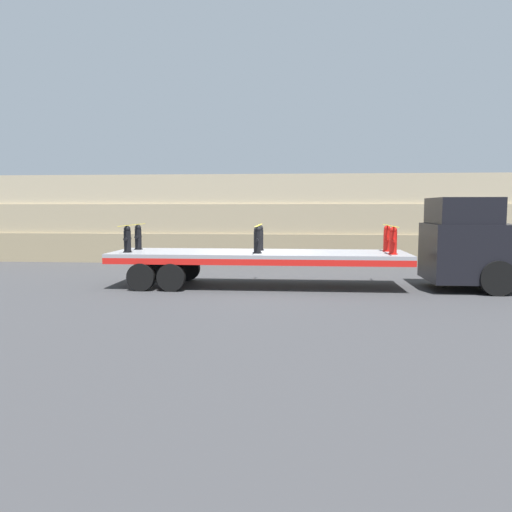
{
  "coord_description": "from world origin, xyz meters",
  "views": [
    {
      "loc": [
        1.34,
        -16.81,
        2.7
      ],
      "look_at": [
        -0.09,
        0.0,
        1.05
      ],
      "focal_mm": 35.0,
      "sensor_mm": 36.0,
      "label": 1
    }
  ],
  "objects_px": {
    "truck_cab": "(472,244)",
    "flatbed_trailer": "(238,258)",
    "fire_hydrant_red_near_2": "(393,241)",
    "fire_hydrant_black_far_0": "(138,237)",
    "fire_hydrant_black_near_1": "(257,240)",
    "fire_hydrant_black_far_1": "(260,238)",
    "fire_hydrant_black_near_0": "(127,239)",
    "fire_hydrant_red_far_2": "(387,239)"
  },
  "relations": [
    {
      "from": "flatbed_trailer",
      "to": "fire_hydrant_black_far_1",
      "type": "xyz_separation_m",
      "value": [
        0.71,
        0.57,
        0.66
      ]
    },
    {
      "from": "fire_hydrant_red_far_2",
      "to": "truck_cab",
      "type": "bearing_deg",
      "value": -12.13
    },
    {
      "from": "flatbed_trailer",
      "to": "truck_cab",
      "type": "bearing_deg",
      "value": 0.0
    },
    {
      "from": "fire_hydrant_black_far_1",
      "to": "fire_hydrant_red_far_2",
      "type": "distance_m",
      "value": 4.37
    },
    {
      "from": "truck_cab",
      "to": "fire_hydrant_red_near_2",
      "type": "bearing_deg",
      "value": -167.87
    },
    {
      "from": "truck_cab",
      "to": "fire_hydrant_black_near_1",
      "type": "bearing_deg",
      "value": -175.38
    },
    {
      "from": "truck_cab",
      "to": "fire_hydrant_red_far_2",
      "type": "relative_size",
      "value": 3.37
    },
    {
      "from": "flatbed_trailer",
      "to": "fire_hydrant_black_near_1",
      "type": "xyz_separation_m",
      "value": [
        0.71,
        -0.57,
        0.66
      ]
    },
    {
      "from": "fire_hydrant_black_far_0",
      "to": "flatbed_trailer",
      "type": "bearing_deg",
      "value": -8.79
    },
    {
      "from": "fire_hydrant_black_far_0",
      "to": "fire_hydrant_black_near_0",
      "type": "bearing_deg",
      "value": -90.0
    },
    {
      "from": "fire_hydrant_black_near_0",
      "to": "fire_hydrant_red_far_2",
      "type": "relative_size",
      "value": 1.0
    },
    {
      "from": "flatbed_trailer",
      "to": "fire_hydrant_red_far_2",
      "type": "bearing_deg",
      "value": 6.34
    },
    {
      "from": "fire_hydrant_black_far_1",
      "to": "fire_hydrant_red_far_2",
      "type": "bearing_deg",
      "value": 0.0
    },
    {
      "from": "fire_hydrant_red_near_2",
      "to": "flatbed_trailer",
      "type": "bearing_deg",
      "value": 173.66
    },
    {
      "from": "fire_hydrant_black_far_1",
      "to": "fire_hydrant_black_far_0",
      "type": "bearing_deg",
      "value": 180.0
    },
    {
      "from": "fire_hydrant_red_near_2",
      "to": "fire_hydrant_red_far_2",
      "type": "distance_m",
      "value": 1.13
    },
    {
      "from": "fire_hydrant_red_near_2",
      "to": "fire_hydrant_black_far_1",
      "type": "bearing_deg",
      "value": 165.5
    },
    {
      "from": "fire_hydrant_black_near_1",
      "to": "fire_hydrant_black_near_0",
      "type": "bearing_deg",
      "value": 180.0
    },
    {
      "from": "fire_hydrant_black_near_1",
      "to": "fire_hydrant_black_far_0",
      "type": "bearing_deg",
      "value": 165.5
    },
    {
      "from": "fire_hydrant_black_far_0",
      "to": "fire_hydrant_black_near_1",
      "type": "bearing_deg",
      "value": -14.5
    },
    {
      "from": "fire_hydrant_black_near_0",
      "to": "flatbed_trailer",
      "type": "bearing_deg",
      "value": 8.79
    },
    {
      "from": "fire_hydrant_red_near_2",
      "to": "fire_hydrant_red_far_2",
      "type": "relative_size",
      "value": 1.0
    },
    {
      "from": "fire_hydrant_black_near_1",
      "to": "fire_hydrant_black_far_1",
      "type": "xyz_separation_m",
      "value": [
        0.0,
        1.13,
        0.0
      ]
    },
    {
      "from": "fire_hydrant_black_near_1",
      "to": "fire_hydrant_black_far_1",
      "type": "relative_size",
      "value": 1.0
    },
    {
      "from": "truck_cab",
      "to": "flatbed_trailer",
      "type": "bearing_deg",
      "value": 180.0
    },
    {
      "from": "flatbed_trailer",
      "to": "fire_hydrant_black_far_0",
      "type": "distance_m",
      "value": 3.76
    },
    {
      "from": "truck_cab",
      "to": "fire_hydrant_black_far_0",
      "type": "xyz_separation_m",
      "value": [
        -11.37,
        0.57,
        0.12
      ]
    },
    {
      "from": "truck_cab",
      "to": "fire_hydrant_black_near_0",
      "type": "bearing_deg",
      "value": -177.15
    },
    {
      "from": "fire_hydrant_black_near_1",
      "to": "fire_hydrant_black_far_1",
      "type": "bearing_deg",
      "value": 90.0
    },
    {
      "from": "fire_hydrant_black_near_0",
      "to": "fire_hydrant_black_far_0",
      "type": "distance_m",
      "value": 1.13
    },
    {
      "from": "fire_hydrant_red_far_2",
      "to": "fire_hydrant_black_near_1",
      "type": "bearing_deg",
      "value": -165.5
    },
    {
      "from": "flatbed_trailer",
      "to": "fire_hydrant_black_far_1",
      "type": "height_order",
      "value": "fire_hydrant_black_far_1"
    },
    {
      "from": "fire_hydrant_red_far_2",
      "to": "fire_hydrant_black_far_1",
      "type": "bearing_deg",
      "value": 180.0
    },
    {
      "from": "truck_cab",
      "to": "fire_hydrant_black_far_1",
      "type": "relative_size",
      "value": 3.37
    },
    {
      "from": "flatbed_trailer",
      "to": "fire_hydrant_black_near_1",
      "type": "height_order",
      "value": "fire_hydrant_black_near_1"
    },
    {
      "from": "fire_hydrant_black_near_1",
      "to": "fire_hydrant_red_near_2",
      "type": "relative_size",
      "value": 1.0
    },
    {
      "from": "fire_hydrant_black_near_0",
      "to": "fire_hydrant_black_near_1",
      "type": "distance_m",
      "value": 4.37
    },
    {
      "from": "fire_hydrant_black_near_1",
      "to": "fire_hydrant_red_far_2",
      "type": "height_order",
      "value": "same"
    },
    {
      "from": "fire_hydrant_black_far_0",
      "to": "fire_hydrant_red_far_2",
      "type": "distance_m",
      "value": 8.74
    },
    {
      "from": "fire_hydrant_black_near_1",
      "to": "truck_cab",
      "type": "bearing_deg",
      "value": 4.62
    },
    {
      "from": "fire_hydrant_black_near_0",
      "to": "fire_hydrant_red_far_2",
      "type": "distance_m",
      "value": 8.82
    },
    {
      "from": "fire_hydrant_black_near_0",
      "to": "fire_hydrant_black_far_1",
      "type": "xyz_separation_m",
      "value": [
        4.37,
        1.13,
        0.0
      ]
    }
  ]
}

